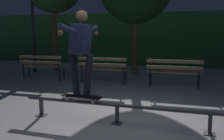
# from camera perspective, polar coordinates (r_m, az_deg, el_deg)

# --- Properties ---
(ground_plane) EXTENTS (90.00, 90.00, 0.00)m
(ground_plane) POSITION_cam_1_polar(r_m,az_deg,el_deg) (4.39, 0.41, -13.13)
(ground_plane) COLOR #ADAAA8
(hedge_backdrop) EXTENTS (24.00, 1.20, 2.62)m
(hedge_backdrop) POSITION_cam_1_polar(r_m,az_deg,el_deg) (12.86, 11.95, 6.94)
(hedge_backdrop) COLOR #2D5B33
(hedge_backdrop) RESTS_ON ground
(grind_rail) EXTENTS (3.66, 0.18, 0.37)m
(grind_rail) POSITION_cam_1_polar(r_m,az_deg,el_deg) (4.49, 1.19, -8.80)
(grind_rail) COLOR #47474C
(grind_rail) RESTS_ON ground
(skateboard) EXTENTS (0.79, 0.26, 0.09)m
(skateboard) POSITION_cam_1_polar(r_m,az_deg,el_deg) (4.67, -6.96, -6.11)
(skateboard) COLOR black
(skateboard) RESTS_ON grind_rail
(skateboarder) EXTENTS (0.63, 1.41, 1.56)m
(skateboarder) POSITION_cam_1_polar(r_m,az_deg,el_deg) (4.53, -7.14, 5.43)
(skateboarder) COLOR black
(skateboarder) RESTS_ON skateboard
(park_bench_leftmost) EXTENTS (1.61, 0.45, 0.88)m
(park_bench_leftmost) POSITION_cam_1_polar(r_m,az_deg,el_deg) (8.98, -15.73, 1.26)
(park_bench_leftmost) COLOR black
(park_bench_leftmost) RESTS_ON ground
(park_bench_left_center) EXTENTS (1.61, 0.45, 0.88)m
(park_bench_left_center) POSITION_cam_1_polar(r_m,az_deg,el_deg) (8.00, -2.13, 0.72)
(park_bench_left_center) COLOR black
(park_bench_left_center) RESTS_ON ground
(park_bench_right_center) EXTENTS (1.61, 0.45, 0.88)m
(park_bench_right_center) POSITION_cam_1_polar(r_m,az_deg,el_deg) (7.57, 14.07, 0.02)
(park_bench_right_center) COLOR black
(park_bench_right_center) RESTS_ON ground
(lamp_post_left) EXTENTS (0.32, 0.32, 3.90)m
(lamp_post_left) POSITION_cam_1_polar(r_m,az_deg,el_deg) (10.79, -17.80, 12.68)
(lamp_post_left) COLOR black
(lamp_post_left) RESTS_ON ground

